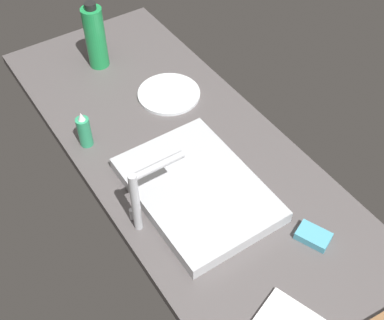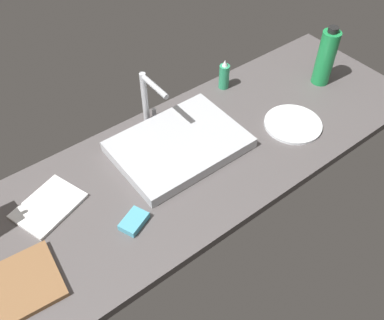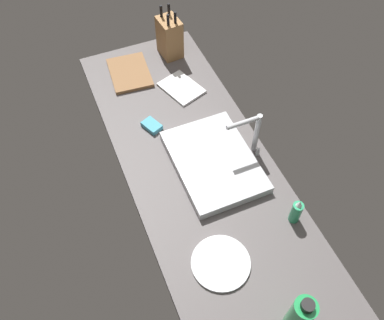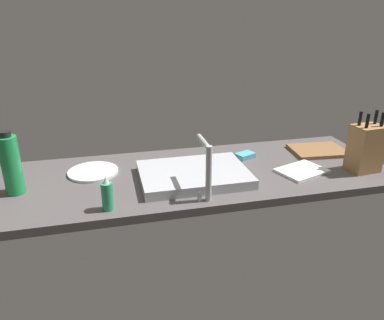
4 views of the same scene
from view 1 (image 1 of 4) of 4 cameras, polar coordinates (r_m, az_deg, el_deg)
countertop_slab at (r=154.12cm, az=1.83°, el=-2.44°), size 189.36×63.03×3.50cm
sink_basin at (r=147.19cm, az=0.55°, el=-3.34°), size 46.10×33.18×4.15cm
faucet at (r=132.30cm, az=-5.71°, el=-3.71°), size 5.50×16.11×22.18cm
soap_bottle at (r=161.81cm, az=-12.15°, el=3.27°), size 4.31×4.31×13.45cm
water_bottle at (r=189.93cm, az=-10.93°, el=13.57°), size 7.49×7.49×25.74cm
dinner_plate at (r=179.55cm, az=-2.64°, el=7.52°), size 22.21×22.21×1.20cm
dish_sponge at (r=142.57cm, az=13.63°, el=-8.40°), size 10.63×9.04×2.40cm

